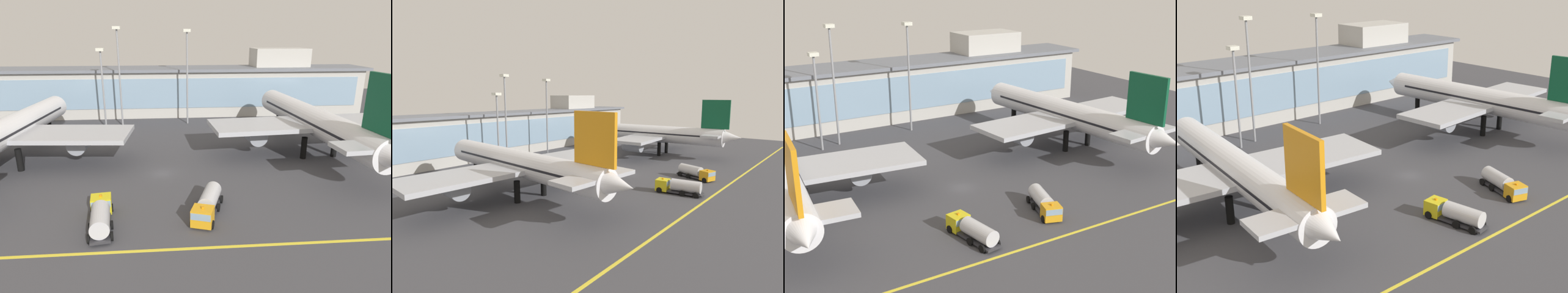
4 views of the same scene
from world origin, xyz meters
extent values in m
plane|color=#424247|center=(0.00, 0.00, 0.00)|extent=(180.00, 180.00, 0.00)
cube|color=yellow|center=(0.00, -22.00, 0.01)|extent=(144.00, 0.50, 0.01)
cube|color=beige|center=(0.00, 46.94, 6.42)|extent=(116.71, 12.00, 12.84)
cube|color=#84A3BC|center=(0.00, 40.89, 7.06)|extent=(112.04, 0.20, 8.22)
cube|color=slate|center=(0.00, 46.94, 13.24)|extent=(119.71, 14.00, 0.80)
cube|color=beige|center=(35.01, 48.94, 15.84)|extent=(16.00, 10.00, 6.00)
cylinder|color=black|center=(-24.68, 3.42, 2.00)|extent=(1.10, 1.10, 4.00)
cylinder|color=black|center=(-26.03, 24.03, 2.00)|extent=(1.10, 1.10, 4.00)
cylinder|color=white|center=(-27.39, 7.21, 6.25)|extent=(8.56, 44.68, 5.00)
cone|color=white|center=(-25.48, 30.84, 6.25)|extent=(5.10, 4.87, 4.75)
cube|color=#84A3BC|center=(-25.75, 27.57, 7.13)|extent=(4.02, 3.79, 1.50)
cube|color=black|center=(-27.39, 7.21, 6.63)|extent=(8.03, 37.60, 0.40)
cube|color=#B7BAC1|center=(-27.39, 7.21, 5.63)|extent=(44.14, 14.11, 0.80)
cylinder|color=#999EA8|center=(-15.14, 7.82, 3.65)|extent=(3.96, 6.04, 3.50)
cylinder|color=black|center=(27.00, 5.48, 2.11)|extent=(1.10, 1.10, 4.22)
cylinder|color=black|center=(33.31, 6.00, 2.11)|extent=(1.10, 1.10, 4.22)
cylinder|color=black|center=(28.49, 25.86, 2.11)|extent=(1.10, 1.10, 4.22)
cylinder|color=silver|center=(29.87, 9.24, 6.59)|extent=(8.89, 44.18, 5.28)
cone|color=silver|center=(27.92, 32.69, 6.59)|extent=(5.39, 5.15, 5.01)
cube|color=#84A3BC|center=(28.20, 29.36, 7.52)|extent=(4.25, 4.01, 1.58)
cube|color=black|center=(29.87, 9.24, 6.99)|extent=(8.36, 37.18, 0.42)
cube|color=#B7BAC1|center=(29.87, 9.24, 5.93)|extent=(41.43, 13.87, 0.84)
cylinder|color=#999EA8|center=(18.38, 9.87, 3.85)|extent=(4.15, 5.99, 3.69)
cylinder|color=#999EA8|center=(41.09, 11.76, 3.85)|extent=(4.15, 5.99, 3.69)
cube|color=#0C4C2D|center=(31.47, -10.00, 13.45)|extent=(1.28, 7.93, 8.44)
cube|color=#B7BAC1|center=(31.47, -10.00, 7.39)|extent=(13.38, 5.89, 0.68)
cylinder|color=black|center=(6.35, -18.09, 0.55)|extent=(0.63, 1.14, 1.10)
cylinder|color=black|center=(3.88, -17.28, 0.55)|extent=(0.63, 1.14, 1.10)
cylinder|color=black|center=(7.75, -13.81, 0.55)|extent=(0.63, 1.14, 1.10)
cylinder|color=black|center=(5.27, -13.00, 0.55)|extent=(0.63, 1.14, 1.10)
cylinder|color=black|center=(8.53, -11.41, 0.55)|extent=(0.63, 1.14, 1.10)
cylinder|color=black|center=(6.05, -10.61, 0.55)|extent=(0.63, 1.14, 1.10)
cube|color=#2D2D33|center=(6.45, -13.58, 0.45)|extent=(4.57, 7.91, 0.30)
cube|color=orange|center=(5.20, -17.43, 1.40)|extent=(3.20, 3.03, 2.20)
cube|color=#84A3BC|center=(5.20, -17.43, 1.88)|extent=(3.13, 3.09, 0.88)
cylinder|color=silver|center=(6.62, -13.06, 1.75)|extent=(3.91, 6.02, 2.30)
cube|color=orange|center=(5.20, -17.43, 2.62)|extent=(0.30, 0.40, 0.20)
cylinder|color=black|center=(-9.16, -13.04, 0.55)|extent=(0.46, 1.13, 1.10)
cylinder|color=black|center=(-6.59, -12.66, 0.55)|extent=(0.46, 1.13, 1.10)
cylinder|color=black|center=(-8.51, -17.49, 0.55)|extent=(0.46, 1.13, 1.10)
cylinder|color=black|center=(-5.94, -17.11, 0.55)|extent=(0.46, 1.13, 1.10)
cylinder|color=black|center=(-8.15, -19.98, 0.55)|extent=(0.46, 1.13, 1.10)
cylinder|color=black|center=(-5.58, -19.61, 0.55)|extent=(0.46, 1.13, 1.10)
cube|color=#2D2D33|center=(-7.25, -17.12, 0.45)|extent=(3.41, 7.82, 0.30)
cube|color=yellow|center=(-7.84, -13.11, 1.40)|extent=(2.91, 2.69, 2.20)
cube|color=#84A3BC|center=(-7.84, -13.11, 1.88)|extent=(2.82, 2.77, 0.88)
cylinder|color=silver|center=(-7.18, -17.66, 1.75)|extent=(3.08, 5.85, 2.30)
cube|color=orange|center=(-7.84, -13.11, 2.62)|extent=(0.30, 0.40, 0.20)
cylinder|color=gray|center=(-10.51, 33.22, 11.96)|extent=(0.44, 0.44, 23.93)
cube|color=silver|center=(-10.51, 33.22, 24.28)|extent=(1.80, 1.80, 0.70)
cylinder|color=gray|center=(-14.49, 31.49, 9.49)|extent=(0.44, 0.44, 18.97)
cube|color=silver|center=(-14.49, 31.49, 19.32)|extent=(1.80, 1.80, 0.70)
cylinder|color=gray|center=(6.48, 34.64, 11.66)|extent=(0.44, 0.44, 23.33)
cube|color=silver|center=(6.48, 34.64, 23.68)|extent=(1.80, 1.80, 0.70)
camera|label=1|loc=(1.24, -54.64, 22.79)|focal=31.45mm
camera|label=2|loc=(-66.59, -41.59, 19.17)|focal=30.17mm
camera|label=3|loc=(-39.88, -71.86, 35.23)|focal=48.89mm
camera|label=4|loc=(-58.96, -58.08, 33.94)|focal=48.58mm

